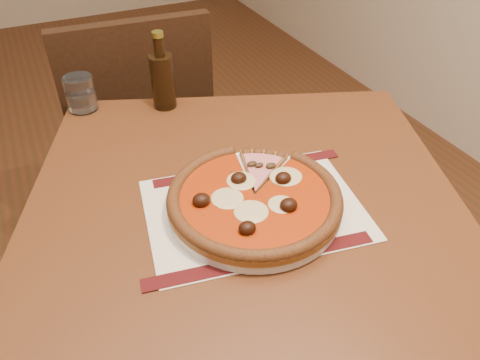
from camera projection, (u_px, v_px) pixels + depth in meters
name	position (u px, v px, depth m)	size (l,w,h in m)	color
table	(244.00, 238.00, 0.93)	(1.04, 1.04, 0.75)	#612C17
chair_far	(140.00, 129.00, 1.50)	(0.45, 0.45, 0.90)	black
placemat	(254.00, 209.00, 0.84)	(0.38, 0.27, 0.00)	white
plate	(254.00, 205.00, 0.83)	(0.31, 0.31, 0.02)	white
pizza	(255.00, 197.00, 0.82)	(0.31, 0.31, 0.04)	#A56928
ham_slice	(265.00, 166.00, 0.90)	(0.11, 0.13, 0.02)	#A56928
water_glass	(80.00, 93.00, 1.10)	(0.07, 0.07, 0.08)	white
bottle	(162.00, 79.00, 1.09)	(0.06, 0.06, 0.18)	#301D0C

